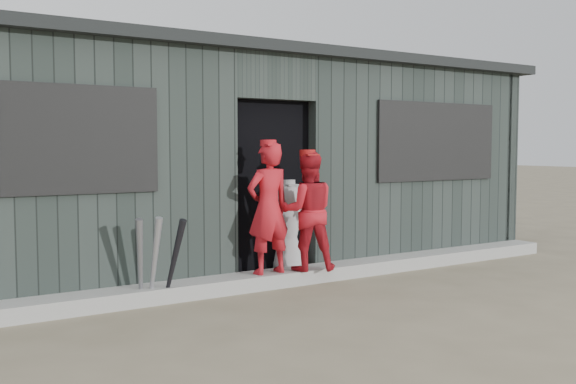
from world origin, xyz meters
TOP-DOWN VIEW (x-y plane):
  - ground at (0.00, 0.00)m, footprint 80.00×80.00m
  - curb at (0.00, 1.82)m, footprint 8.00×0.36m
  - bat_left at (-1.56, 1.66)m, footprint 0.07×0.33m
  - bat_mid at (-1.68, 1.71)m, footprint 0.17×0.30m
  - bat_right at (-1.39, 1.61)m, footprint 0.17×0.35m
  - player_red_left at (-0.26, 1.78)m, footprint 0.52×0.36m
  - player_red_right at (0.19, 1.71)m, footprint 0.76×0.69m
  - player_grey_back at (0.21, 2.13)m, footprint 0.57×0.40m
  - dugout at (-0.00, 3.50)m, footprint 8.30×3.30m

SIDE VIEW (x-z plane):
  - ground at x=0.00m, z-range 0.00..0.00m
  - curb at x=0.00m, z-range 0.00..0.15m
  - bat_right at x=-1.39m, z-range 0.00..0.82m
  - bat_mid at x=-1.68m, z-range 0.00..0.84m
  - bat_left at x=-1.56m, z-range 0.00..0.85m
  - player_grey_back at x=0.21m, z-range 0.00..1.09m
  - player_red_right at x=0.19m, z-range 0.15..1.43m
  - player_red_left at x=-0.26m, z-range 0.15..1.53m
  - dugout at x=0.00m, z-range -0.02..2.60m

